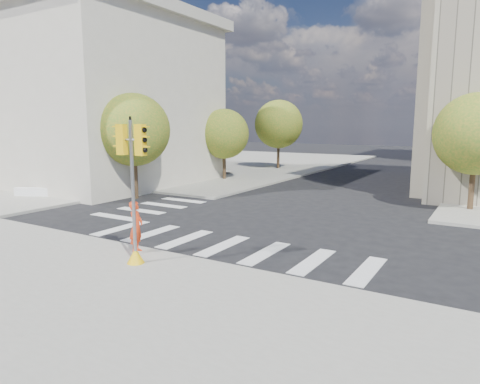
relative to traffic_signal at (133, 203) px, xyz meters
The scene contains 10 objects.
ground 6.01m from the traffic_signal, 78.17° to the left, with size 160.00×160.00×0.00m, color black.
sidewalk_far_left 36.77m from the traffic_signal, 120.90° to the left, with size 28.00×40.00×0.15m, color gray.
classical_building 23.58m from the traffic_signal, 144.39° to the left, with size 19.00×15.00×12.70m.
tree_lw_near 13.49m from the traffic_signal, 134.54° to the left, with size 4.40×4.40×6.41m.
tree_lw_mid 21.69m from the traffic_signal, 115.61° to the left, with size 4.00×4.00×5.77m.
tree_lw_far 31.04m from the traffic_signal, 107.58° to the left, with size 4.80×4.80×6.95m.
tree_re_near 17.86m from the traffic_signal, 60.83° to the left, with size 4.20×4.20×6.16m.
traffic_signal is the anchor object (origin of this frame).
photographer 1.62m from the traffic_signal, 132.60° to the left, with size 0.66×0.43×1.80m, color #EE3E16.
planter_wall 15.03m from the traffic_signal, 152.03° to the left, with size 6.00×0.40×0.50m, color white.
Camera 1 is at (8.52, -15.06, 4.56)m, focal length 32.00 mm.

